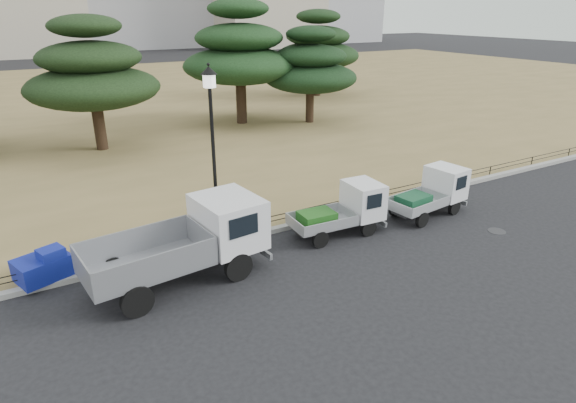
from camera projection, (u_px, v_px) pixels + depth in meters
ground at (321, 263)px, 14.58m from camera, size 220.00×220.00×0.00m
lawn at (113, 102)px, 39.16m from camera, size 120.00×56.00×0.15m
curb at (279, 229)px, 16.64m from camera, size 120.00×0.25×0.16m
truck_large at (187, 240)px, 13.29m from camera, size 5.13×2.48×2.16m
truck_kei_front at (344, 210)px, 16.23m from camera, size 3.25×1.53×1.68m
truck_kei_rear at (432, 193)px, 17.79m from camera, size 3.31×1.72×1.66m
street_lamp at (212, 127)px, 14.49m from camera, size 0.49×0.49×5.47m
pipe_fence at (277, 218)px, 16.63m from camera, size 38.00×0.04×0.40m
tarp_pile at (43, 266)px, 13.34m from camera, size 1.60×1.38×0.90m
manhole at (497, 231)px, 16.62m from camera, size 0.60×0.60×0.01m
pine_center_left at (92, 74)px, 24.35m from camera, size 6.68×6.68×6.79m
pine_center_right at (240, 53)px, 30.12m from camera, size 7.18×7.18×7.62m
pine_east_near at (310, 68)px, 30.70m from camera, size 5.99×5.99×6.05m
pine_east_far at (318, 47)px, 40.26m from camera, size 6.97×6.97×7.00m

